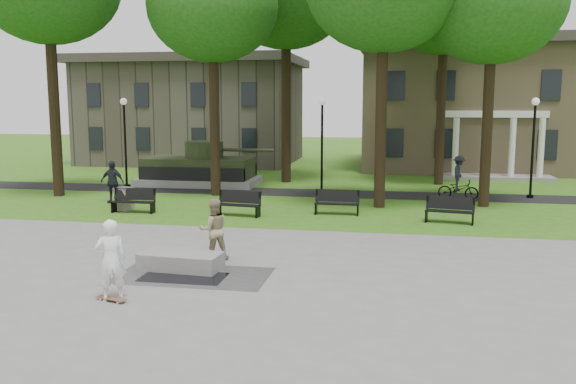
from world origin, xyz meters
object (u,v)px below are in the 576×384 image
Objects in this scene: concrete_block at (181,261)px; park_bench_0 at (134,200)px; skateboarder at (111,260)px; trash_bin at (124,199)px; cyclist at (459,182)px; friend_watching at (214,229)px.

park_bench_0 is (-4.95, 7.96, 0.28)m from concrete_block.
skateboarder is (-0.65, -2.76, 0.72)m from concrete_block.
cyclist is at bearing 20.94° from trash_bin.
concrete_block is 1.16× the size of skateboarder.
park_bench_0 is 1.88× the size of trash_bin.
park_bench_0 is at bearing 124.22° from cyclist.
concrete_block is 9.38m from park_bench_0.
trash_bin is (-5.58, 8.40, 0.24)m from concrete_block.
friend_watching reaches higher than trash_bin.
cyclist is (8.58, 13.82, 0.60)m from concrete_block.
skateboarder reaches higher than concrete_block.
park_bench_0 reaches higher than trash_bin.
park_bench_0 is at bearing -78.47° from friend_watching.
trash_bin is (-14.16, -5.42, -0.36)m from cyclist.
friend_watching is (1.24, 3.90, -0.06)m from skateboarder.
concrete_block is at bearing 158.96° from cyclist.
cyclist is 2.15× the size of trash_bin.
skateboarder is at bearing -69.09° from park_bench_0.
concrete_block is at bearing -59.05° from park_bench_0.
friend_watching is 9.55m from trash_bin.
skateboarder is at bearing -103.32° from concrete_block.
skateboarder is 12.21m from trash_bin.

